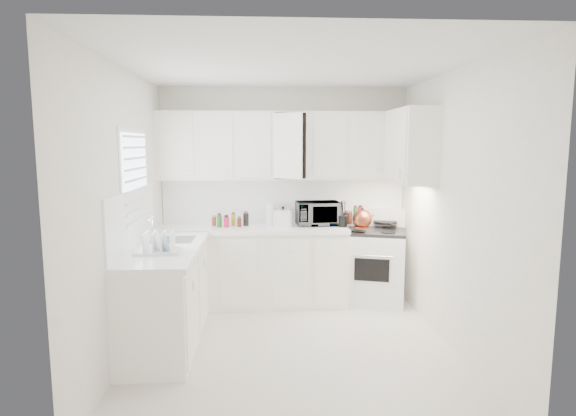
{
  "coord_description": "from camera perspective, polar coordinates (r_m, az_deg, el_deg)",
  "views": [
    {
      "loc": [
        -0.27,
        -4.26,
        1.92
      ],
      "look_at": [
        0.0,
        0.7,
        1.25
      ],
      "focal_mm": 29.58,
      "sensor_mm": 36.0,
      "label": 1
    }
  ],
  "objects": [
    {
      "name": "sauce_right_5",
      "position": [
        5.84,
        8.03,
        -1.01
      ],
      "size": [
        0.06,
        0.06,
        0.19
      ],
      "primitive_type": "cylinder",
      "color": "#286822",
      "rests_on": "countertop_back"
    },
    {
      "name": "spice_left_3",
      "position": [
        5.68,
        -6.66,
        -1.54
      ],
      "size": [
        0.06,
        0.06,
        0.13
      ],
      "primitive_type": "cylinder",
      "color": "gold",
      "rests_on": "countertop_back"
    },
    {
      "name": "lower_cabinets_left",
      "position": [
        4.79,
        -14.4,
        -10.44
      ],
      "size": [
        0.6,
        1.6,
        0.9
      ],
      "primitive_type": null,
      "color": "white",
      "rests_on": "floor"
    },
    {
      "name": "spice_left_4",
      "position": [
        5.76,
        -5.86,
        -1.4
      ],
      "size": [
        0.06,
        0.06,
        0.13
      ],
      "primitive_type": "cylinder",
      "color": "maroon",
      "rests_on": "countertop_back"
    },
    {
      "name": "wall_right",
      "position": [
        4.66,
        19.26,
        -0.41
      ],
      "size": [
        0.0,
        3.2,
        3.2
      ],
      "primitive_type": "plane",
      "rotation": [
        1.57,
        0.0,
        -1.57
      ],
      "color": "white",
      "rests_on": "ground"
    },
    {
      "name": "dish_rack",
      "position": [
        4.42,
        -15.35,
        -3.85
      ],
      "size": [
        0.4,
        0.31,
        0.21
      ],
      "primitive_type": null,
      "rotation": [
        0.0,
        0.0,
        0.05
      ],
      "color": "white",
      "rests_on": "countertop_left"
    },
    {
      "name": "backsplash_left",
      "position": [
        4.68,
        -18.2,
        -1.26
      ],
      "size": [
        0.02,
        1.6,
        0.55
      ],
      "primitive_type": "cube",
      "color": "white",
      "rests_on": "wall_left"
    },
    {
      "name": "sauce_right_1",
      "position": [
        5.8,
        5.9,
        -1.04
      ],
      "size": [
        0.06,
        0.06,
        0.19
      ],
      "primitive_type": "cylinder",
      "color": "gold",
      "rests_on": "countertop_back"
    },
    {
      "name": "upper_cabinets_back",
      "position": [
        5.72,
        -0.4,
        3.47
      ],
      "size": [
        3.0,
        0.33,
        0.8
      ],
      "primitive_type": null,
      "color": "white",
      "rests_on": "wall_back"
    },
    {
      "name": "stove",
      "position": [
        5.89,
        10.2,
        -5.69
      ],
      "size": [
        0.88,
        0.79,
        1.14
      ],
      "primitive_type": null,
      "rotation": [
        0.0,
        0.0,
        -0.28
      ],
      "color": "white",
      "rests_on": "floor"
    },
    {
      "name": "wall_back",
      "position": [
        5.9,
        -0.47,
        1.65
      ],
      "size": [
        3.0,
        0.0,
        3.0
      ],
      "primitive_type": "plane",
      "rotation": [
        1.57,
        0.0,
        0.0
      ],
      "color": "white",
      "rests_on": "ground"
    },
    {
      "name": "utensil_crock",
      "position": [
        5.62,
        6.65,
        -0.64
      ],
      "size": [
        0.13,
        0.13,
        0.32
      ],
      "primitive_type": null,
      "rotation": [
        0.0,
        0.0,
        0.24
      ],
      "color": "black",
      "rests_on": "countertop_back"
    },
    {
      "name": "wall_front",
      "position": [
        2.75,
        2.6,
        -5.4
      ],
      "size": [
        3.0,
        0.0,
        3.0
      ],
      "primitive_type": "plane",
      "rotation": [
        -1.57,
        0.0,
        0.0
      ],
      "color": "white",
      "rests_on": "ground"
    },
    {
      "name": "sauce_right_6",
      "position": [
        5.91,
        8.45,
        -0.92
      ],
      "size": [
        0.06,
        0.06,
        0.19
      ],
      "primitive_type": "cylinder",
      "color": "#D01B4E",
      "rests_on": "countertop_back"
    },
    {
      "name": "floor",
      "position": [
        4.68,
        0.48,
        -16.53
      ],
      "size": [
        3.2,
        3.2,
        0.0
      ],
      "primitive_type": "plane",
      "color": "silver",
      "rests_on": "ground"
    },
    {
      "name": "spice_left_5",
      "position": [
        5.67,
        -5.15,
        -1.54
      ],
      "size": [
        0.06,
        0.06,
        0.13
      ],
      "primitive_type": "cylinder",
      "color": "black",
      "rests_on": "countertop_back"
    },
    {
      "name": "spice_left_1",
      "position": [
        5.69,
        -8.17,
        -1.55
      ],
      "size": [
        0.06,
        0.06,
        0.13
      ],
      "primitive_type": "cylinder",
      "color": "#286822",
      "rests_on": "countertop_back"
    },
    {
      "name": "paper_towel",
      "position": [
        5.76,
        -2.13,
        -0.66
      ],
      "size": [
        0.12,
        0.12,
        0.27
      ],
      "primitive_type": "cylinder",
      "color": "white",
      "rests_on": "countertop_back"
    },
    {
      "name": "upper_cabinets_right",
      "position": [
        5.35,
        14.39,
        2.93
      ],
      "size": [
        0.33,
        0.9,
        0.8
      ],
      "primitive_type": null,
      "color": "white",
      "rests_on": "wall_right"
    },
    {
      "name": "frying_pan",
      "position": [
        6.01,
        11.61,
        -1.61
      ],
      "size": [
        0.35,
        0.52,
        0.04
      ],
      "primitive_type": null,
      "rotation": [
        0.0,
        0.0,
        0.13
      ],
      "color": "black",
      "rests_on": "stove"
    },
    {
      "name": "window_blinds",
      "position": [
        4.78,
        -17.78,
        2.87
      ],
      "size": [
        0.06,
        0.96,
        1.06
      ],
      "primitive_type": null,
      "color": "white",
      "rests_on": "wall_left"
    },
    {
      "name": "countertop_left",
      "position": [
        4.66,
        -14.47,
        -4.89
      ],
      "size": [
        0.64,
        1.62,
        0.05
      ],
      "primitive_type": "cube",
      "color": "white",
      "rests_on": "lower_cabinets_left"
    },
    {
      "name": "tea_kettle",
      "position": [
        5.6,
        8.9,
        -1.15
      ],
      "size": [
        0.29,
        0.25,
        0.26
      ],
      "primitive_type": null,
      "rotation": [
        0.0,
        0.0,
        -0.04
      ],
      "color": "maroon",
      "rests_on": "stove"
    },
    {
      "name": "sink",
      "position": [
        4.97,
        -13.74,
        -2.39
      ],
      "size": [
        0.42,
        0.38,
        0.3
      ],
      "primitive_type": null,
      "color": "gray",
      "rests_on": "countertop_left"
    },
    {
      "name": "rice_cooker",
      "position": [
        5.64,
        -0.61,
        -1.0
      ],
      "size": [
        0.27,
        0.27,
        0.24
      ],
      "primitive_type": null,
      "rotation": [
        0.0,
        0.0,
        0.15
      ],
      "color": "white",
      "rests_on": "countertop_back"
    },
    {
      "name": "ceiling",
      "position": [
        4.32,
        0.52,
        16.72
      ],
      "size": [
        3.2,
        3.2,
        0.0
      ],
      "primitive_type": "plane",
      "rotation": [
        3.14,
        0.0,
        0.0
      ],
      "color": "white",
      "rests_on": "ground"
    },
    {
      "name": "countertop_back",
      "position": [
        5.64,
        -4.29,
        -2.5
      ],
      "size": [
        2.24,
        0.64,
        0.05
      ],
      "primitive_type": "cube",
      "color": "white",
      "rests_on": "lower_cabinets_back"
    },
    {
      "name": "lower_cabinets_back",
      "position": [
        5.76,
        -4.24,
        -7.14
      ],
      "size": [
        2.22,
        0.6,
        0.9
      ],
      "primitive_type": null,
      "color": "white",
      "rests_on": "floor"
    },
    {
      "name": "sauce_right_3",
      "position": [
        5.82,
        6.97,
        -1.02
      ],
      "size": [
        0.06,
        0.06,
        0.19
      ],
      "primitive_type": "cylinder",
      "color": "black",
      "rests_on": "countertop_back"
    },
    {
      "name": "sauce_right_2",
      "position": [
        5.87,
        6.34,
        -0.94
      ],
      "size": [
        0.06,
        0.06,
        0.19
      ],
      "primitive_type": "cylinder",
      "color": "maroon",
      "rests_on": "countertop_back"
    },
    {
      "name": "spice_left_2",
      "position": [
        5.77,
        -7.35,
        -1.41
      ],
      "size": [
        0.06,
        0.06,
        0.13
      ],
      "primitive_type": "cylinder",
      "color": "#D01B4E",
      "rests_on": "countertop_back"
    },
    {
      "name": "wall_left",
      "position": [
        4.48,
        -19.02,
        -0.7
      ],
      "size": [
        0.0,
        3.2,
        3.2
      ],
      "primitive_type": "plane",
      "rotation": [
        1.57,
        0.0,
        1.57
      ],
      "color": "white",
      "rests_on": "ground"
    },
    {
      "name": "sauce_right_4",
      "position": [
        5.89,
        7.4,
        -0.93
      ],
      "size": [
        0.06,
        0.06,
        0.19
      ],
      "primitive_type": "cylinder",
      "color": "brown",
      "rests_on": "countertop_back"
    },
    {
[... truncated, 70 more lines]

